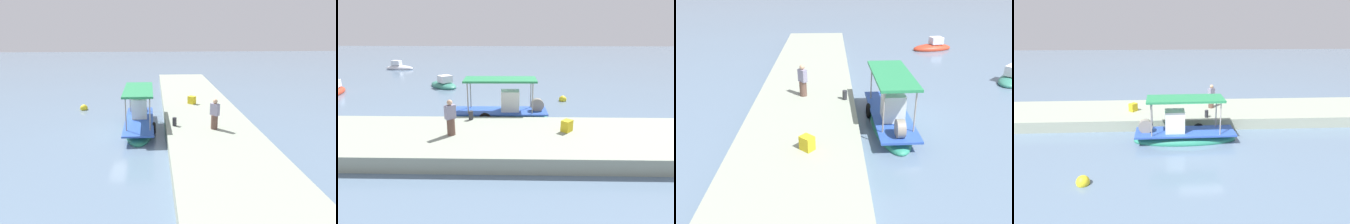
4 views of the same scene
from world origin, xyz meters
The scene contains 9 objects.
ground_plane centered at (0.00, 0.00, 0.00)m, with size 120.00×120.00×0.00m, color slate.
dock_quay centered at (0.00, -4.72, 0.35)m, with size 36.00×5.12×0.71m, color #96A08D.
main_fishing_boat centered at (0.96, -0.55, 0.43)m, with size 6.00×1.95×2.94m.
fisherman_near_bollard centered at (-1.29, -4.83, 1.48)m, with size 0.54×0.54×1.71m.
mooring_bollard centered at (-0.67, -2.64, 0.95)m, with size 0.24×0.24×0.49m, color #2D2D33.
cargo_crate centered at (4.25, -4.28, 0.99)m, with size 0.50×0.40×0.57m, color gold.
marker_buoy centered at (5.52, 3.98, 0.12)m, with size 0.58×0.58×0.58m.
moored_boat_near centered at (-4.93, 8.81, 0.22)m, with size 3.71×3.86×1.38m.
moored_boat_mid centered at (-13.36, 19.42, 0.23)m, with size 3.85×1.97×1.40m.
Camera 2 is at (1.56, -16.99, 5.71)m, focal length 29.68 mm.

